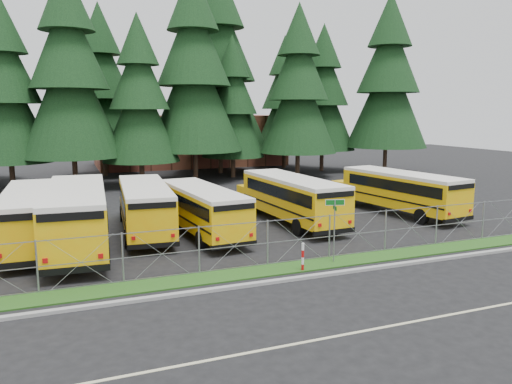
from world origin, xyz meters
The scene contains 25 objects.
ground centered at (0.00, 0.00, 0.00)m, with size 120.00×120.00×0.00m, color black.
curb centered at (0.00, -3.10, 0.06)m, with size 50.00×0.25×0.12m, color gray.
grass_verge centered at (0.00, -1.70, 0.03)m, with size 50.00×1.40×0.06m, color #1C3F12.
road_lane_line centered at (0.00, -8.00, 0.01)m, with size 50.00×0.12×0.01m, color beige.
chainlink_fence centered at (0.00, -1.00, 1.00)m, with size 44.00×0.10×2.00m, color gray, non-canonical shape.
brick_building centered at (6.00, 40.00, 3.00)m, with size 22.00×10.00×6.00m, color brown.
bus_1 centered at (-10.43, 6.09, 1.39)m, with size 2.51×10.62×2.78m, color #F5A807, non-canonical shape.
bus_2 centered at (-8.42, 4.83, 1.51)m, with size 2.72×11.54×3.03m, color #F5A807, non-canonical shape.
bus_3 centered at (-4.90, 6.85, 1.34)m, with size 2.42×10.26×2.69m, color #F5A807, non-canonical shape.
bus_4 centered at (-2.19, 5.43, 1.28)m, with size 2.31×9.79×2.57m, color #F5A807, non-canonical shape.
bus_6 centered at (3.45, 6.22, 1.38)m, with size 2.48×10.49×2.75m, color #F5A807, non-canonical shape.
bus_east centered at (11.05, 6.06, 1.35)m, with size 2.43×10.31×2.70m, color #F5A807, non-canonical shape.
street_sign centered at (1.83, -1.69, 2.03)m, with size 0.81×0.54×2.81m.
striped_bollard centered at (0.05, -2.24, 0.60)m, with size 0.11×0.11×1.20m, color #B20C0C.
conifer_2 centered at (-12.77, 26.11, 7.92)m, with size 7.16×7.16×15.84m, color black, non-canonical shape.
conifer_3 centered at (-7.84, 24.73, 9.21)m, with size 8.33×8.33×18.42m, color black, non-canonical shape.
conifer_4 centered at (-2.33, 24.22, 7.39)m, with size 6.68×6.68×14.78m, color black, non-canonical shape.
conifer_5 centered at (2.89, 25.61, 9.73)m, with size 8.80×8.80×19.46m, color black, non-canonical shape.
conifer_6 centered at (7.12, 27.05, 6.92)m, with size 6.26×6.26×13.84m, color black, non-canonical shape.
conifer_7 centered at (13.02, 24.51, 8.40)m, with size 7.60×7.60×16.80m, color black, non-canonical shape.
conifer_8 centered at (18.00, 28.55, 7.89)m, with size 7.13×7.13×15.78m, color black, non-canonical shape.
conifer_9 centered at (23.42, 24.47, 9.32)m, with size 8.43×8.43×18.64m, color black, non-canonical shape.
conifer_11 centered at (-4.71, 32.84, 8.55)m, with size 7.73×7.73×17.10m, color black, non-canonical shape.
conifer_12 centered at (6.93, 30.58, 10.60)m, with size 9.59×9.59×21.21m, color black, non-canonical shape.
conifer_13 centered at (15.40, 32.86, 7.50)m, with size 6.78×6.78×15.00m, color black, non-canonical shape.
Camera 1 is at (-9.03, -19.93, 6.54)m, focal length 35.00 mm.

